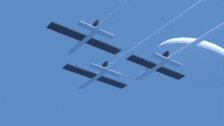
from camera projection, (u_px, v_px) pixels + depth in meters
jet_lead at (148, 41)px, 74.99m from camera, size 16.31×60.04×2.70m
jet_right_wing at (211, 33)px, 74.67m from camera, size 16.31×55.86×2.70m
cloud_puffy at (199, 65)px, 118.61m from camera, size 32.64×17.95×11.42m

